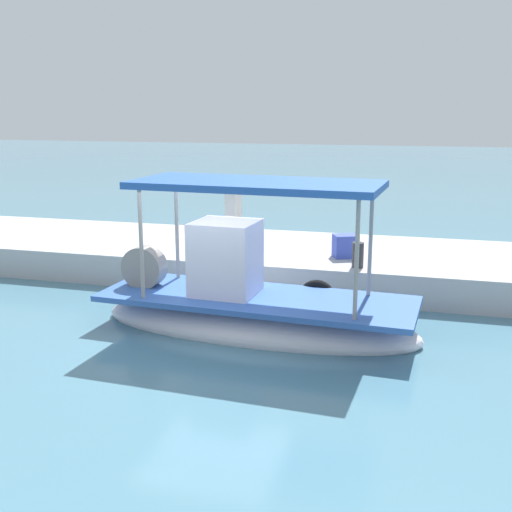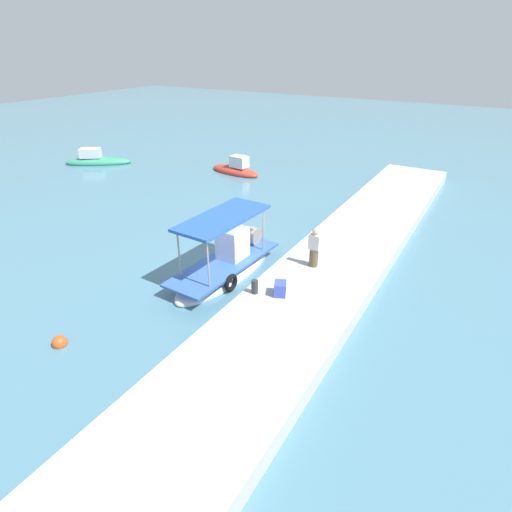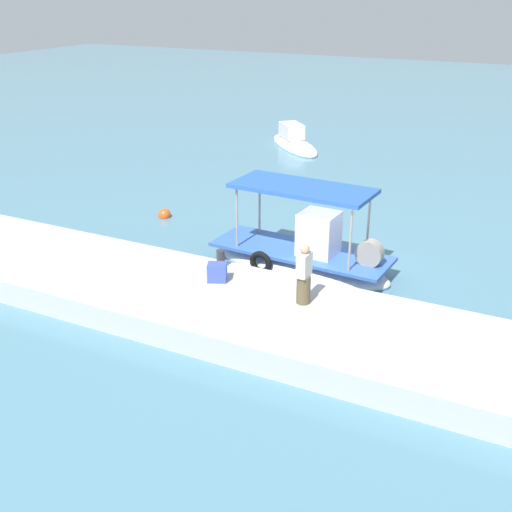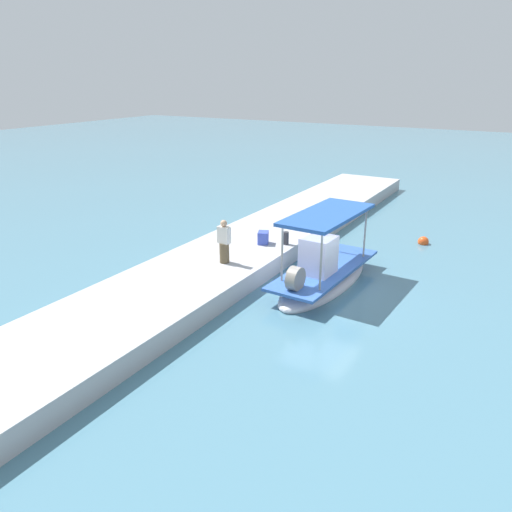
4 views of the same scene
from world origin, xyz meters
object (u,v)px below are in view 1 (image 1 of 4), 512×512
Objects in this scene: fisherman_near_bollard at (233,218)px; mooring_bollard at (358,255)px; main_fishing_boat at (252,305)px; cargo_crate at (345,246)px.

fisherman_near_bollard is 3.09× the size of mooring_bollard.
fisherman_near_bollard is (1.38, -3.33, 0.97)m from main_fishing_boat.
main_fishing_boat is at bearing 112.55° from fisherman_near_bollard.
fisherman_near_bollard is at bearing -3.33° from cargo_crate.
main_fishing_boat is 11.35× the size of mooring_bollard.
fisherman_near_bollard reaches higher than mooring_bollard.
cargo_crate is at bearing 176.67° from fisherman_near_bollard.
main_fishing_boat is 3.74m from fisherman_near_bollard.
cargo_crate is (-1.23, -3.18, 0.49)m from main_fishing_boat.
main_fishing_boat is at bearing 55.56° from mooring_bollard.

